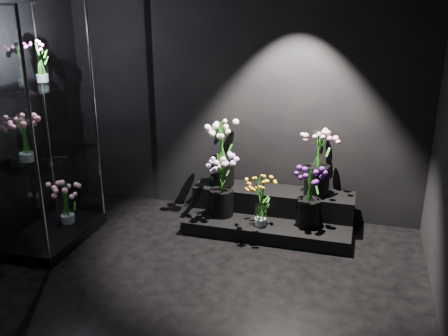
% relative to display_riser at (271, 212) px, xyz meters
% --- Properties ---
extents(floor, '(4.00, 4.00, 0.00)m').
position_rel_display_riser_xyz_m(floor, '(-0.43, -1.65, -0.16)').
color(floor, black).
rests_on(floor, ground).
extents(wall_back, '(4.00, 0.00, 4.00)m').
position_rel_display_riser_xyz_m(wall_back, '(-0.43, 0.35, 1.24)').
color(wall_back, black).
rests_on(wall_back, floor).
extents(display_riser, '(1.74, 0.77, 0.39)m').
position_rel_display_riser_xyz_m(display_riser, '(0.00, 0.00, 0.00)').
color(display_riser, black).
rests_on(display_riser, floor).
extents(display_case, '(0.64, 1.06, 2.33)m').
position_rel_display_riser_xyz_m(display_case, '(-2.09, -0.93, 1.01)').
color(display_case, black).
rests_on(display_case, floor).
extents(bouquet_orange_bells, '(0.28, 0.28, 0.53)m').
position_rel_display_riser_xyz_m(bouquet_orange_bells, '(-0.05, -0.30, 0.26)').
color(bouquet_orange_bells, white).
rests_on(bouquet_orange_bells, display_riser).
extents(bouquet_lilac, '(0.47, 0.47, 0.69)m').
position_rel_display_riser_xyz_m(bouquet_lilac, '(-0.51, -0.17, 0.37)').
color(bouquet_lilac, black).
rests_on(bouquet_lilac, display_riser).
extents(bouquet_purple, '(0.39, 0.39, 0.65)m').
position_rel_display_riser_xyz_m(bouquet_purple, '(0.41, -0.17, 0.33)').
color(bouquet_purple, black).
rests_on(bouquet_purple, display_riser).
extents(bouquet_cream_roses, '(0.45, 0.45, 0.71)m').
position_rel_display_riser_xyz_m(bouquet_cream_roses, '(-0.58, 0.11, 0.63)').
color(bouquet_cream_roses, black).
rests_on(bouquet_cream_roses, display_riser).
extents(bouquet_pink_roses, '(0.44, 0.44, 0.72)m').
position_rel_display_riser_xyz_m(bouquet_pink_roses, '(0.46, 0.10, 0.63)').
color(bouquet_pink_roses, black).
rests_on(bouquet_pink_roses, display_riser).
extents(bouquet_case_pink, '(0.35, 0.35, 0.47)m').
position_rel_display_riser_xyz_m(bouquet_case_pink, '(-2.14, -1.11, 0.99)').
color(bouquet_case_pink, white).
rests_on(bouquet_case_pink, display_case).
extents(bouquet_case_magenta, '(0.22, 0.22, 0.42)m').
position_rel_display_riser_xyz_m(bouquet_case_magenta, '(-2.13, -0.75, 1.65)').
color(bouquet_case_magenta, white).
rests_on(bouquet_case_magenta, display_case).
extents(bouquet_case_base_pink, '(0.42, 0.42, 0.45)m').
position_rel_display_riser_xyz_m(bouquet_case_base_pink, '(-2.05, -0.72, 0.19)').
color(bouquet_case_base_pink, white).
rests_on(bouquet_case_base_pink, display_case).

